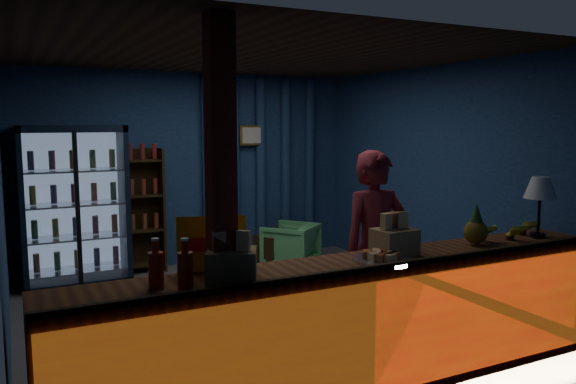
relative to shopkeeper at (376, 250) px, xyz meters
name	(u,v)px	position (x,y,z in m)	size (l,w,h in m)	color
ground	(257,309)	(-0.55, 1.31, -0.85)	(4.60, 4.60, 0.00)	#515154
room_walls	(255,159)	(-0.55, 1.31, 0.72)	(4.60, 4.60, 4.60)	navy
counter	(360,324)	(-0.55, -0.60, -0.38)	(4.40, 0.57, 0.99)	brown
support_post	(222,225)	(-1.60, -0.59, 0.45)	(0.16, 0.16, 2.60)	maroon
beverage_cooler	(74,206)	(-2.10, 3.23, 0.08)	(1.20, 0.62, 1.90)	black
bottle_shelf	(143,211)	(-1.25, 3.37, -0.06)	(0.50, 0.28, 1.60)	#342310
curtain_folds	(261,167)	(0.45, 3.45, 0.45)	(1.74, 0.14, 2.50)	navy
framed_picture	(252,135)	(0.30, 3.41, 0.90)	(0.36, 0.04, 0.28)	gold
shopkeeper	(376,250)	(0.00, 0.00, 0.00)	(0.62, 0.41, 1.70)	maroon
green_chair	(291,245)	(0.54, 2.69, -0.56)	(0.63, 0.65, 0.59)	#5FBF6E
side_table	(275,250)	(0.37, 2.81, -0.63)	(0.57, 0.48, 0.53)	#342310
yellow_sign	(212,244)	(-1.60, -0.37, 0.28)	(0.47, 0.22, 0.37)	#E1B20B
soda_bottles	(171,268)	(-1.95, -0.63, 0.22)	(0.25, 0.17, 0.31)	#B7250C
snack_box_left	(232,263)	(-1.56, -0.65, 0.21)	(0.39, 0.36, 0.33)	#A1784E
snack_box_centre	(394,240)	(-0.21, -0.53, 0.21)	(0.31, 0.26, 0.32)	#A1784E
pastry_tray	(383,258)	(-0.42, -0.68, 0.12)	(0.44, 0.44, 0.07)	silver
banana_bunches	(508,230)	(0.98, -0.52, 0.18)	(0.75, 0.29, 0.16)	yellow
table_lamp	(540,190)	(1.27, -0.59, 0.51)	(0.27, 0.27, 0.53)	black
pineapple	(476,228)	(0.57, -0.57, 0.24)	(0.19, 0.19, 0.33)	olive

